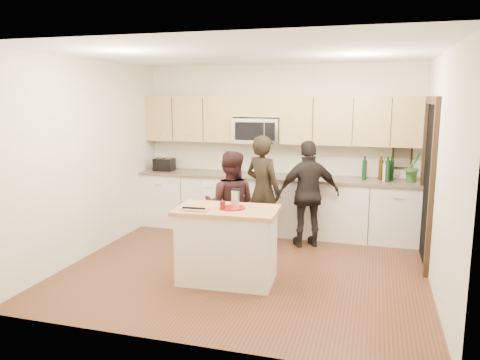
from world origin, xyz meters
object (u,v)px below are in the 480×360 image
(island, at_px, (227,245))
(toaster, at_px, (164,165))
(woman_right, at_px, (309,194))
(woman_center, at_px, (230,205))
(woman_left, at_px, (263,190))

(island, xyz_separation_m, toaster, (-1.82, 2.16, 0.59))
(island, xyz_separation_m, woman_right, (0.74, 1.62, 0.33))
(toaster, distance_m, woman_center, 2.12)
(toaster, bearing_deg, island, -49.93)
(island, relative_size, toaster, 3.75)
(island, bearing_deg, woman_center, 101.97)
(toaster, height_order, woman_left, woman_left)
(toaster, bearing_deg, woman_left, -18.73)
(woman_center, bearing_deg, island, 97.00)
(woman_left, height_order, woman_right, woman_left)
(island, bearing_deg, woman_left, 84.52)
(island, height_order, woman_left, woman_left)
(woman_left, bearing_deg, woman_center, 93.46)
(toaster, height_order, woman_center, woman_center)
(toaster, relative_size, woman_right, 0.21)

